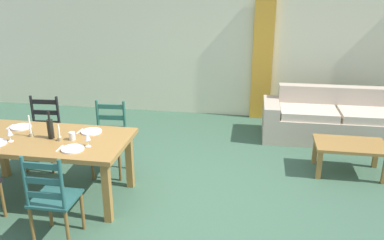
{
  "coord_description": "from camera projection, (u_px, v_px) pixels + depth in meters",
  "views": [
    {
      "loc": [
        0.83,
        -3.94,
        2.51
      ],
      "look_at": [
        0.03,
        0.8,
        0.75
      ],
      "focal_mm": 37.67,
      "sensor_mm": 36.0,
      "label": 1
    }
  ],
  "objects": [
    {
      "name": "ground_plane",
      "position": [
        178.0,
        205.0,
        4.64
      ],
      "size": [
        9.6,
        9.6,
        0.02
      ],
      "primitive_type": "cube",
      "color": "#3A5C45"
    },
    {
      "name": "wall_far",
      "position": [
        213.0,
        41.0,
        7.23
      ],
      "size": [
        9.6,
        0.16,
        2.7
      ],
      "primitive_type": "cube",
      "color": "beige",
      "rests_on": "ground_plane"
    },
    {
      "name": "curtain_panel_left",
      "position": [
        262.0,
        58.0,
        7.05
      ],
      "size": [
        0.35,
        0.08,
        2.2
      ],
      "primitive_type": "cube",
      "color": "gold",
      "rests_on": "ground_plane"
    },
    {
      "name": "dining_table",
      "position": [
        46.0,
        145.0,
        4.59
      ],
      "size": [
        1.9,
        0.96,
        0.75
      ],
      "color": "olive",
      "rests_on": "ground_plane"
    },
    {
      "name": "dining_chair_near_right",
      "position": [
        52.0,
        198.0,
        3.85
      ],
      "size": [
        0.42,
        0.4,
        0.96
      ],
      "color": "#23514D",
      "rests_on": "ground_plane"
    },
    {
      "name": "dining_chair_far_left",
      "position": [
        44.0,
        133.0,
        5.43
      ],
      "size": [
        0.44,
        0.43,
        0.96
      ],
      "color": "black",
      "rests_on": "ground_plane"
    },
    {
      "name": "dining_chair_far_right",
      "position": [
        110.0,
        139.0,
        5.24
      ],
      "size": [
        0.44,
        0.42,
        0.96
      ],
      "color": "#265B4A",
      "rests_on": "ground_plane"
    },
    {
      "name": "dinner_plate_near_right",
      "position": [
        73.0,
        149.0,
        4.25
      ],
      "size": [
        0.24,
        0.24,
        0.02
      ],
      "primitive_type": "cylinder",
      "color": "white",
      "rests_on": "dining_table"
    },
    {
      "name": "fork_near_right",
      "position": [
        59.0,
        148.0,
        4.28
      ],
      "size": [
        0.02,
        0.17,
        0.01
      ],
      "primitive_type": "cube",
      "rotation": [
        0.0,
        0.0,
        0.03
      ],
      "color": "silver",
      "rests_on": "dining_table"
    },
    {
      "name": "dinner_plate_far_left",
      "position": [
        21.0,
        127.0,
        4.86
      ],
      "size": [
        0.24,
        0.24,
        0.02
      ],
      "primitive_type": "cylinder",
      "color": "white",
      "rests_on": "dining_table"
    },
    {
      "name": "fork_far_left",
      "position": [
        10.0,
        127.0,
        4.88
      ],
      "size": [
        0.03,
        0.17,
        0.01
      ],
      "primitive_type": "cube",
      "rotation": [
        0.0,
        0.0,
        0.08
      ],
      "color": "silver",
      "rests_on": "dining_table"
    },
    {
      "name": "dinner_plate_far_right",
      "position": [
        91.0,
        132.0,
        4.72
      ],
      "size": [
        0.24,
        0.24,
        0.02
      ],
      "primitive_type": "cylinder",
      "color": "white",
      "rests_on": "dining_table"
    },
    {
      "name": "fork_far_right",
      "position": [
        79.0,
        131.0,
        4.74
      ],
      "size": [
        0.02,
        0.17,
        0.01
      ],
      "primitive_type": "cube",
      "rotation": [
        0.0,
        0.0,
        -0.04
      ],
      "color": "silver",
      "rests_on": "dining_table"
    },
    {
      "name": "wine_bottle",
      "position": [
        50.0,
        128.0,
        4.51
      ],
      "size": [
        0.07,
        0.07,
        0.32
      ],
      "color": "black",
      "rests_on": "dining_table"
    },
    {
      "name": "wine_glass_near_left",
      "position": [
        9.0,
        132.0,
        4.42
      ],
      "size": [
        0.06,
        0.06,
        0.16
      ],
      "color": "white",
      "rests_on": "dining_table"
    },
    {
      "name": "wine_glass_near_right",
      "position": [
        87.0,
        137.0,
        4.29
      ],
      "size": [
        0.06,
        0.06,
        0.16
      ],
      "color": "white",
      "rests_on": "dining_table"
    },
    {
      "name": "coffee_cup_primary",
      "position": [
        72.0,
        136.0,
        4.49
      ],
      "size": [
        0.07,
        0.07,
        0.09
      ],
      "primitive_type": "cylinder",
      "color": "silver",
      "rests_on": "dining_table"
    },
    {
      "name": "candle_tall",
      "position": [
        31.0,
        130.0,
        4.58
      ],
      "size": [
        0.05,
        0.05,
        0.25
      ],
      "color": "#998C66",
      "rests_on": "dining_table"
    },
    {
      "name": "candle_short",
      "position": [
        60.0,
        136.0,
        4.47
      ],
      "size": [
        0.05,
        0.05,
        0.19
      ],
      "color": "#998C66",
      "rests_on": "dining_table"
    },
    {
      "name": "couch",
      "position": [
        335.0,
        121.0,
        6.4
      ],
      "size": [
        2.29,
        0.84,
        0.8
      ],
      "color": "#BAA992",
      "rests_on": "ground_plane"
    },
    {
      "name": "coffee_table",
      "position": [
        350.0,
        148.0,
        5.26
      ],
      "size": [
        0.9,
        0.56,
        0.42
      ],
      "color": "olive",
      "rests_on": "ground_plane"
    }
  ]
}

